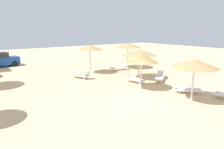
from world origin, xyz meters
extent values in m
plane|color=#DBBA8C|center=(0.00, 0.00, 0.00)|extent=(80.00, 80.00, 0.00)
cylinder|color=silver|center=(2.69, -1.67, 1.10)|extent=(0.12, 0.12, 2.20)
cone|color=tan|center=(2.69, -1.67, 2.36)|extent=(2.80, 2.80, 0.53)
cylinder|color=silver|center=(6.61, 8.93, 1.23)|extent=(0.12, 0.12, 2.46)
cone|color=tan|center=(6.61, 8.93, 2.61)|extent=(3.18, 3.18, 0.50)
cylinder|color=silver|center=(1.79, 9.07, 1.24)|extent=(0.12, 0.12, 2.48)
cone|color=tan|center=(1.79, 9.07, 2.63)|extent=(2.53, 2.53, 0.49)
cylinder|color=silver|center=(4.10, 4.56, 1.11)|extent=(0.12, 0.12, 2.22)
cone|color=tan|center=(4.10, 4.56, 2.38)|extent=(3.00, 3.00, 0.52)
cylinder|color=silver|center=(1.95, 2.06, 1.06)|extent=(0.12, 0.12, 2.13)
cone|color=tan|center=(1.95, 2.06, 2.33)|extent=(2.46, 2.46, 0.61)
cylinder|color=silver|center=(4.84, -2.34, 0.11)|extent=(0.06, 0.06, 0.22)
cylinder|color=silver|center=(4.41, -2.40, 0.11)|extent=(0.06, 0.06, 0.22)
cube|color=white|center=(4.98, 8.59, 0.28)|extent=(1.80, 1.02, 0.12)
cube|color=white|center=(5.76, 8.41, 0.48)|extent=(0.65, 0.74, 0.35)
cylinder|color=silver|center=(5.61, 8.67, 0.11)|extent=(0.06, 0.06, 0.22)
cylinder|color=silver|center=(5.51, 8.24, 0.11)|extent=(0.06, 0.06, 0.22)
cylinder|color=silver|center=(4.45, 8.95, 0.11)|extent=(0.06, 0.06, 0.22)
cylinder|color=silver|center=(4.34, 8.52, 0.11)|extent=(0.06, 0.06, 0.22)
cube|color=white|center=(-0.03, 7.74, 0.28)|extent=(1.21, 1.82, 0.12)
cube|color=white|center=(0.26, 6.99, 0.55)|extent=(0.74, 0.61, 0.48)
cylinder|color=silver|center=(0.39, 7.26, 0.11)|extent=(0.06, 0.06, 0.22)
cylinder|color=silver|center=(-0.02, 7.10, 0.11)|extent=(0.06, 0.06, 0.22)
cylinder|color=silver|center=(-0.04, 8.37, 0.11)|extent=(0.06, 0.06, 0.22)
cylinder|color=silver|center=(-0.45, 8.21, 0.11)|extent=(0.06, 0.06, 0.22)
cube|color=white|center=(4.83, 2.72, 0.28)|extent=(1.78, 1.45, 0.12)
cube|color=white|center=(5.50, 3.14, 0.54)|extent=(0.71, 0.77, 0.45)
cylinder|color=silver|center=(5.22, 3.22, 0.11)|extent=(0.06, 0.06, 0.22)
cylinder|color=silver|center=(5.45, 2.85, 0.11)|extent=(0.06, 0.06, 0.22)
cylinder|color=silver|center=(4.20, 2.58, 0.11)|extent=(0.06, 0.06, 0.22)
cylinder|color=silver|center=(4.44, 2.21, 0.11)|extent=(0.06, 0.06, 0.22)
cube|color=white|center=(2.90, 3.66, 0.28)|extent=(0.82, 1.76, 0.12)
cube|color=white|center=(2.81, 4.46, 0.56)|extent=(0.68, 0.45, 0.49)
cylinder|color=silver|center=(2.61, 4.23, 0.11)|extent=(0.06, 0.06, 0.22)
cylinder|color=silver|center=(3.05, 4.28, 0.11)|extent=(0.06, 0.06, 0.22)
cylinder|color=silver|center=(2.74, 3.04, 0.11)|extent=(0.06, 0.06, 0.22)
cylinder|color=silver|center=(3.18, 3.09, 0.11)|extent=(0.06, 0.06, 0.22)
cube|color=white|center=(3.84, -0.66, 0.28)|extent=(1.62, 1.69, 0.12)
cube|color=white|center=(3.30, -0.07, 0.47)|extent=(0.83, 0.82, 0.32)
cylinder|color=silver|center=(3.28, -0.37, 0.11)|extent=(0.06, 0.06, 0.22)
cylinder|color=silver|center=(3.60, -0.07, 0.11)|extent=(0.06, 0.06, 0.22)
cylinder|color=silver|center=(4.09, -1.25, 0.11)|extent=(0.06, 0.06, 0.22)
cylinder|color=silver|center=(4.41, -0.96, 0.11)|extent=(0.06, 0.06, 0.22)
cube|color=#194C9E|center=(-4.89, 18.48, 0.67)|extent=(4.18, 2.18, 0.90)
cylinder|color=black|center=(-3.65, 19.51, 0.32)|extent=(0.66, 0.30, 0.64)
cylinder|color=black|center=(-3.44, 17.77, 0.32)|extent=(0.66, 0.30, 0.64)
camera|label=1|loc=(-8.43, -8.35, 4.38)|focal=32.59mm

